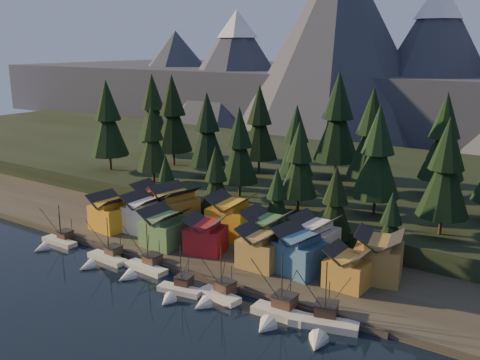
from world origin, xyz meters
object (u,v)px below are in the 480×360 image
Objects in this scene: boat_2 at (141,263)px; boat_6 at (323,318)px; house_front_0 at (111,211)px; house_back_0 at (153,200)px; boat_4 at (215,289)px; boat_5 at (277,306)px; house_back_1 at (175,206)px; boat_1 at (102,254)px; boat_3 at (177,285)px; boat_0 at (55,237)px; house_front_1 at (145,212)px.

boat_2 is 39.49m from boat_6.
house_back_0 is at bearing 83.51° from house_front_0.
boat_5 is at bearing 9.77° from boat_4.
boat_4 is at bearing -26.49° from house_back_1.
boat_3 is (22.53, -2.50, 0.03)m from boat_1.
boat_6 reaches higher than house_front_0.
boat_0 is 0.94× the size of boat_2.
house_back_1 reaches higher than house_front_0.
house_front_1 reaches higher than boat_3.
boat_2 is (26.58, 0.32, 0.16)m from boat_0.
boat_3 is at bearing -155.50° from boat_4.
boat_3 is at bearing 171.53° from boat_6.
house_back_1 is at bearing 149.93° from boat_5.
boat_0 is at bearing -179.23° from boat_1.
boat_2 is 1.23× the size of house_front_1.
boat_5 is at bearing -30.51° from house_back_0.
house_front_1 is at bearing 148.57° from boat_6.
boat_4 is 20.17m from boat_6.
boat_1 is 0.88× the size of boat_5.
boat_3 is 0.94× the size of house_back_1.
boat_4 is at bearing -37.69° from house_back_0.
boat_3 is at bearing -4.46° from boat_0.
boat_2 is 30.20m from house_back_0.
boat_6 is at bearing 4.96° from boat_5.
house_front_0 is (-60.62, 11.60, 3.68)m from boat_6.
house_back_0 is at bearing 129.25° from boat_3.
boat_0 is 25.27m from house_back_0.
boat_6 reaches higher than boat_0.
boat_1 is at bearing 178.15° from boat_5.
house_front_1 is (-13.16, 14.89, 4.20)m from boat_2.
boat_3 is at bearing -3.27° from boat_1.
boat_6 is at bearing 3.21° from boat_2.
boat_6 is (39.49, -0.07, 0.24)m from boat_2.
house_back_1 is at bearing 141.04° from boat_6.
house_back_1 is at bearing -18.05° from house_back_0.
house_front_1 reaches higher than boat_1.
boat_6 is 1.16× the size of house_back_1.
house_back_0 reaches higher than boat_3.
boat_5 is 46.88m from house_back_1.
boat_6 is 53.54m from house_back_1.
boat_1 is 49.76m from boat_6.
boat_0 is at bearing -176.01° from boat_2.
house_back_0 is at bearing 71.79° from boat_0.
boat_3 is 1.10× the size of house_front_0.
boat_3 is at bearing -36.28° from house_front_1.
boat_1 is (16.32, -0.65, 0.03)m from boat_0.
boat_4 is 1.22× the size of house_front_1.
boat_0 is 1.16× the size of house_front_1.
boat_0 is at bearing -173.26° from boat_4.
boat_0 is at bearing 165.42° from boat_3.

